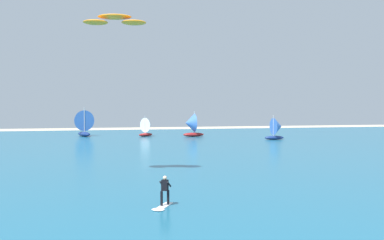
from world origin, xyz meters
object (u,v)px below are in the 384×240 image
at_px(sailboat_mid_left, 147,127).
at_px(sailboat_mid_right, 277,128).
at_px(sailboat_anchored_offshore, 191,125).
at_px(kite, 115,20).
at_px(sailboat_heeled_over, 83,123).
at_px(kitesurfer, 164,196).

distance_m(sailboat_mid_left, sailboat_mid_right, 24.83).
distance_m(sailboat_anchored_offshore, sailboat_mid_right, 16.56).
distance_m(kite, sailboat_mid_left, 46.89).
bearing_deg(sailboat_mid_left, sailboat_anchored_offshore, -21.75).
distance_m(kite, sailboat_heeled_over, 49.36).
relative_size(kitesurfer, sailboat_anchored_offshore, 0.40).
height_order(sailboat_mid_left, sailboat_heeled_over, sailboat_heeled_over).
bearing_deg(kitesurfer, sailboat_heeled_over, 96.60).
relative_size(sailboat_mid_left, sailboat_heeled_over, 0.71).
relative_size(kite, sailboat_heeled_over, 0.89).
distance_m(kitesurfer, sailboat_anchored_offshore, 53.44).
distance_m(sailboat_heeled_over, sailboat_mid_right, 37.08).
bearing_deg(sailboat_mid_right, sailboat_mid_left, 147.33).
relative_size(sailboat_mid_left, sailboat_mid_right, 0.96).
xyz_separation_m(kitesurfer, kite, (-2.21, 9.76, 11.55)).
distance_m(kitesurfer, sailboat_heeled_over, 58.39).
bearing_deg(kitesurfer, sailboat_anchored_offshore, 75.39).
xyz_separation_m(sailboat_anchored_offshore, sailboat_mid_right, (13.00, -10.26, -0.30)).
height_order(kitesurfer, sailboat_mid_left, sailboat_mid_left).
xyz_separation_m(kite, sailboat_anchored_offshore, (15.69, 41.93, -9.91)).
relative_size(kitesurfer, sailboat_mid_right, 0.46).
xyz_separation_m(kitesurfer, sailboat_mid_left, (5.57, 54.84, 1.25)).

